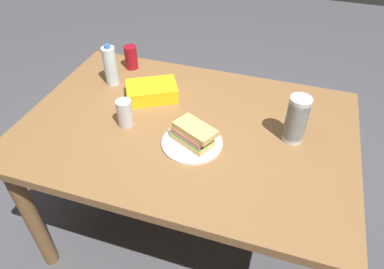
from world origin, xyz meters
TOP-DOWN VIEW (x-y plane):
  - ground_plane at (0.00, 0.00)m, footprint 8.00×8.00m
  - dining_table at (0.00, 0.00)m, footprint 1.41×0.96m
  - paper_plate at (0.06, -0.11)m, footprint 0.25×0.25m
  - sandwich at (0.06, -0.11)m, footprint 0.21×0.16m
  - soda_can_red at (-0.43, 0.37)m, footprint 0.07×0.07m
  - chip_bag at (-0.22, 0.15)m, footprint 0.27×0.24m
  - water_bottle_tall at (-0.46, 0.20)m, footprint 0.06×0.06m
  - plastic_cup_stack at (0.44, 0.05)m, footprint 0.08×0.08m
  - soda_can_silver at (-0.25, -0.07)m, footprint 0.07×0.07m

SIDE VIEW (x-z plane):
  - ground_plane at x=0.00m, z-range 0.00..0.00m
  - dining_table at x=0.00m, z-range 0.28..1.06m
  - paper_plate at x=0.06m, z-range 0.77..0.78m
  - chip_bag at x=-0.22m, z-range 0.77..0.84m
  - sandwich at x=0.06m, z-range 0.78..0.86m
  - soda_can_red at x=-0.43m, z-range 0.77..0.89m
  - soda_can_silver at x=-0.25m, z-range 0.77..0.89m
  - water_bottle_tall at x=-0.46m, z-range 0.76..0.97m
  - plastic_cup_stack at x=0.44m, z-range 0.77..0.97m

